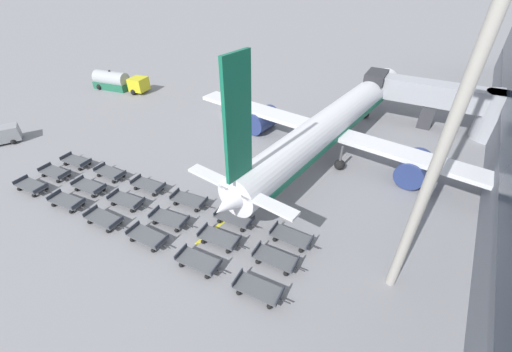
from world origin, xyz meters
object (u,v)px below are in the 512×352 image
(airplane, at_px, (332,124))
(baggage_dolly_row_mid_b_col_e, at_px, (234,218))
(baggage_dolly_row_mid_b_col_f, at_px, (291,237))
(baggage_dolly_row_mid_a_col_d, at_px, (169,219))
(baggage_dolly_row_mid_b_col_b, at_px, (110,173))
(baggage_dolly_row_near_col_a, at_px, (32,186))
(baggage_dolly_row_mid_a_col_a, at_px, (55,173))
(baggage_dolly_row_near_col_c, at_px, (104,219))
(baggage_dolly_row_near_col_b, at_px, (67,201))
(baggage_dolly_row_mid_b_col_c, at_px, (148,185))
(baggage_dolly_row_mid_a_col_f, at_px, (275,259))
(baggage_dolly_row_near_col_e, at_px, (199,262))
(baggage_dolly_row_mid_b_col_d, at_px, (189,200))
(baggage_dolly_row_near_col_d, at_px, (148,237))
(baggage_dolly_row_mid_b_col_a, at_px, (77,161))
(apron_light_mast, at_px, (490,31))
(baggage_dolly_row_mid_a_col_c, at_px, (127,201))
(baggage_dolly_row_mid_a_col_e, at_px, (219,238))
(baggage_dolly_row_mid_a_col_b, at_px, (89,187))
(fuel_tanker_primary, at_px, (117,82))
(baggage_dolly_row_near_col_f, at_px, (258,289))

(airplane, height_order, baggage_dolly_row_mid_b_col_e, airplane)
(baggage_dolly_row_mid_b_col_f, bearing_deg, airplane, 101.59)
(baggage_dolly_row_mid_a_col_d, bearing_deg, airplane, 70.87)
(baggage_dolly_row_mid_a_col_d, distance_m, baggage_dolly_row_mid_b_col_b, 10.01)
(baggage_dolly_row_near_col_a, distance_m, baggage_dolly_row_mid_a_col_a, 2.48)
(baggage_dolly_row_mid_a_col_d, relative_size, baggage_dolly_row_mid_b_col_e, 1.00)
(baggage_dolly_row_near_col_c, bearing_deg, baggage_dolly_row_near_col_b, -175.42)
(baggage_dolly_row_near_col_a, bearing_deg, baggage_dolly_row_near_col_b, 6.43)
(baggage_dolly_row_mid_a_col_d, relative_size, baggage_dolly_row_mid_b_col_c, 1.00)
(baggage_dolly_row_mid_a_col_d, bearing_deg, baggage_dolly_row_mid_a_col_f, 7.31)
(baggage_dolly_row_near_col_a, xyz_separation_m, baggage_dolly_row_mid_b_col_c, (9.15, 6.12, 0.00))
(baggage_dolly_row_near_col_e, xyz_separation_m, baggage_dolly_row_mid_b_col_d, (-5.30, 4.69, 0.00))
(baggage_dolly_row_near_col_c, bearing_deg, baggage_dolly_row_near_col_d, 7.53)
(baggage_dolly_row_mid_a_col_a, height_order, baggage_dolly_row_mid_b_col_d, same)
(baggage_dolly_row_near_col_d, height_order, baggage_dolly_row_mid_b_col_a, same)
(baggage_dolly_row_mid_b_col_b, distance_m, apron_light_mast, 30.95)
(baggage_dolly_row_near_col_a, bearing_deg, baggage_dolly_row_near_col_c, 5.53)
(baggage_dolly_row_near_col_b, bearing_deg, baggage_dolly_row_mid_b_col_e, 24.88)
(baggage_dolly_row_mid_b_col_c, xyz_separation_m, baggage_dolly_row_mid_b_col_f, (14.45, 1.50, 0.00))
(baggage_dolly_row_mid_b_col_a, relative_size, baggage_dolly_row_mid_b_col_b, 1.01)
(baggage_dolly_row_mid_a_col_c, bearing_deg, baggage_dolly_row_mid_a_col_f, 6.35)
(baggage_dolly_row_near_col_a, height_order, baggage_dolly_row_mid_b_col_a, same)
(baggage_dolly_row_mid_a_col_c, xyz_separation_m, baggage_dolly_row_mid_b_col_f, (14.32, 4.10, 0.00))
(baggage_dolly_row_mid_a_col_f, relative_size, baggage_dolly_row_mid_b_col_c, 1.00)
(baggage_dolly_row_mid_a_col_c, height_order, baggage_dolly_row_mid_b_col_a, same)
(baggage_dolly_row_near_col_a, distance_m, baggage_dolly_row_mid_a_col_e, 19.55)
(baggage_dolly_row_mid_a_col_b, relative_size, baggage_dolly_row_mid_a_col_c, 1.00)
(baggage_dolly_row_mid_b_col_c, bearing_deg, baggage_dolly_row_mid_a_col_d, -23.62)
(fuel_tanker_primary, relative_size, baggage_dolly_row_mid_b_col_f, 2.57)
(airplane, xyz_separation_m, apron_light_mast, (10.45, -14.29, 12.57))
(apron_light_mast, bearing_deg, baggage_dolly_row_mid_a_col_c, -168.34)
(baggage_dolly_row_mid_a_col_d, bearing_deg, baggage_dolly_row_mid_a_col_a, -174.31)
(baggage_dolly_row_near_col_c, bearing_deg, baggage_dolly_row_mid_a_col_d, 33.29)
(baggage_dolly_row_near_col_c, distance_m, baggage_dolly_row_mid_b_col_f, 15.43)
(baggage_dolly_row_near_col_a, bearing_deg, baggage_dolly_row_near_col_e, 5.67)
(fuel_tanker_primary, distance_m, baggage_dolly_row_mid_b_col_f, 42.66)
(baggage_dolly_row_mid_a_col_a, xyz_separation_m, apron_light_mast, (31.39, 5.55, 15.40))
(baggage_dolly_row_near_col_d, distance_m, baggage_dolly_row_mid_b_col_e, 6.91)
(baggage_dolly_row_mid_a_col_a, height_order, baggage_dolly_row_mid_a_col_c, same)
(baggage_dolly_row_near_col_f, distance_m, baggage_dolly_row_mid_b_col_d, 10.93)
(baggage_dolly_row_near_col_a, distance_m, baggage_dolly_row_near_col_e, 19.30)
(baggage_dolly_row_mid_a_col_b, relative_size, baggage_dolly_row_mid_b_col_f, 1.01)
(baggage_dolly_row_near_col_e, distance_m, apron_light_mast, 20.36)
(fuel_tanker_primary, bearing_deg, baggage_dolly_row_near_col_f, -26.05)
(baggage_dolly_row_near_col_a, bearing_deg, baggage_dolly_row_mid_a_col_c, 20.76)
(baggage_dolly_row_near_col_d, bearing_deg, baggage_dolly_row_mid_b_col_c, 138.33)
(baggage_dolly_row_mid_b_col_d, relative_size, baggage_dolly_row_mid_b_col_e, 1.00)
(baggage_dolly_row_near_col_c, xyz_separation_m, baggage_dolly_row_mid_b_col_a, (-10.25, 3.92, 0.00))
(baggage_dolly_row_near_col_b, bearing_deg, baggage_dolly_row_near_col_e, 5.41)
(airplane, distance_m, baggage_dolly_row_mid_b_col_d, 17.30)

